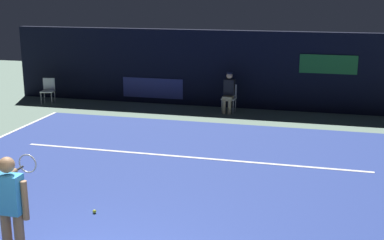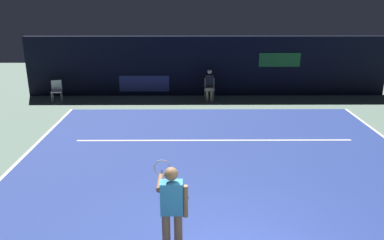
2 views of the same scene
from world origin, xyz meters
name	(u,v)px [view 2 (image 2 of 2)]	position (x,y,z in m)	size (l,w,h in m)	color
ground_plane	(218,166)	(0.00, 4.17, 0.00)	(31.99, 31.99, 0.00)	slate
court_surface	(218,166)	(0.00, 4.17, 0.01)	(10.87, 10.34, 0.01)	navy
line_sideline_right	(14,166)	(-5.39, 4.17, 0.01)	(0.10, 10.34, 0.01)	white
line_service	(214,140)	(0.00, 5.98, 0.01)	(8.48, 0.10, 0.01)	white
back_wall	(207,66)	(0.00, 11.67, 1.30)	(15.78, 0.33, 2.60)	black
tennis_player	(172,208)	(-1.05, 0.45, 0.99)	(0.62, 0.92, 1.73)	#8C6647
line_judge_on_chair	(209,84)	(0.09, 10.81, 0.69)	(0.46, 0.55, 1.32)	white
courtside_chair_near	(57,90)	(-6.34, 10.62, 0.50)	(0.51, 0.49, 0.88)	white
tennis_ball	(187,196)	(-0.82, 2.51, 0.05)	(0.07, 0.07, 0.07)	#CCE033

